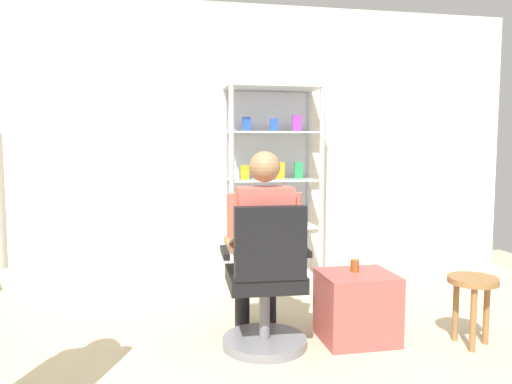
{
  "coord_description": "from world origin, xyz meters",
  "views": [
    {
      "loc": [
        -0.68,
        -1.9,
        1.32
      ],
      "look_at": [
        -0.0,
        1.49,
        1.0
      ],
      "focal_mm": 34.73,
      "sensor_mm": 36.0,
      "label": 1
    }
  ],
  "objects": [
    {
      "name": "display_cabinet_main",
      "position": [
        0.4,
        2.76,
        0.96
      ],
      "size": [
        0.9,
        0.45,
        1.9
      ],
      "color": "#B7B7BC",
      "rests_on": "ground"
    },
    {
      "name": "seated_shopkeeper",
      "position": [
        0.0,
        1.3,
        0.71
      ],
      "size": [
        0.5,
        0.58,
        1.29
      ],
      "color": "black",
      "rests_on": "ground"
    },
    {
      "name": "office_chair",
      "position": [
        -0.01,
        1.14,
        0.39
      ],
      "size": [
        0.57,
        0.56,
        0.96
      ],
      "color": "slate",
      "rests_on": "ground"
    },
    {
      "name": "storage_crate",
      "position": [
        0.63,
        1.18,
        0.23
      ],
      "size": [
        0.49,
        0.42,
        0.47
      ],
      "primitive_type": "cube",
      "color": "#B24C47",
      "rests_on": "ground"
    },
    {
      "name": "tea_glass",
      "position": [
        0.63,
        1.22,
        0.51
      ],
      "size": [
        0.06,
        0.06,
        0.08
      ],
      "primitive_type": "cylinder",
      "color": "brown",
      "rests_on": "storage_crate"
    },
    {
      "name": "wooden_stool",
      "position": [
        1.35,
        0.95,
        0.37
      ],
      "size": [
        0.32,
        0.32,
        0.46
      ],
      "color": "olive",
      "rests_on": "ground"
    },
    {
      "name": "back_wall",
      "position": [
        0.0,
        3.0,
        1.35
      ],
      "size": [
        6.0,
        0.1,
        2.7
      ],
      "primitive_type": "cube",
      "color": "silver",
      "rests_on": "ground"
    }
  ]
}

